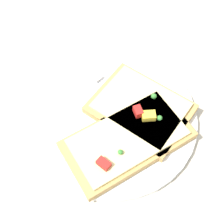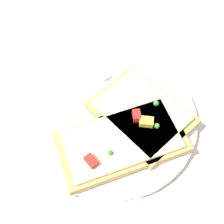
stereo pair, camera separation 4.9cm
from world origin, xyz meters
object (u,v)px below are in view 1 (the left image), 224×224
knife (103,83)px  pizza_slice_main (128,139)px  pizza_slice_corner (141,108)px  plate (112,117)px  fork (95,114)px

knife → pizza_slice_main: bearing=-28.0°
knife → pizza_slice_main: 0.12m
pizza_slice_main → pizza_slice_corner: pizza_slice_main is taller
plate → pizza_slice_corner: 0.05m
fork → pizza_slice_corner: (-0.04, -0.06, 0.01)m
plate → pizza_slice_main: size_ratio=1.37×
plate → fork: size_ratio=1.26×
fork → knife: (0.04, -0.05, 0.00)m
pizza_slice_main → pizza_slice_corner: (0.03, -0.05, -0.00)m
fork → knife: 0.06m
fork → pizza_slice_corner: size_ratio=1.25×
fork → pizza_slice_main: (-0.07, -0.01, 0.01)m
plate → pizza_slice_main: bearing=167.4°
pizza_slice_main → knife: bearing=-102.4°
knife → plate: bearing=-33.8°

